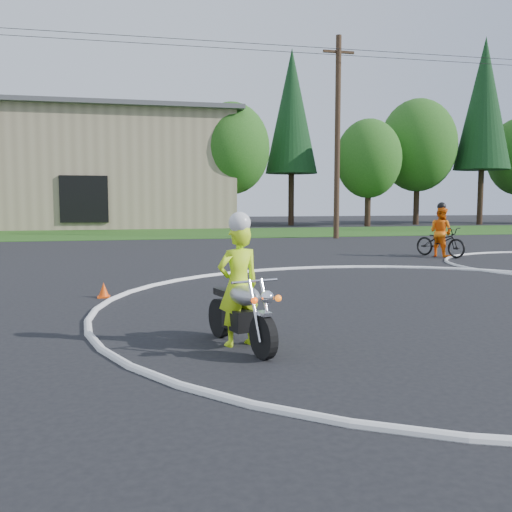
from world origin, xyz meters
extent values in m
cube|color=#1E4714|center=(0.00, 27.00, 0.01)|extent=(120.00, 10.00, 0.02)
torus|color=silver|center=(0.00, 3.00, 0.01)|extent=(12.12, 12.12, 0.12)
cylinder|color=black|center=(-3.77, 0.33, 0.27)|extent=(0.25, 0.56, 0.55)
cylinder|color=black|center=(-4.11, 1.56, 0.27)|extent=(0.25, 0.56, 0.55)
cube|color=black|center=(-3.95, 0.99, 0.36)|extent=(0.38, 0.55, 0.27)
ellipsoid|color=#ABACB0|center=(-3.90, 0.81, 0.71)|extent=(0.47, 0.65, 0.25)
cube|color=black|center=(-4.02, 1.25, 0.67)|extent=(0.37, 0.59, 0.09)
cylinder|color=silver|center=(-3.87, 0.38, 0.59)|extent=(0.13, 0.33, 0.73)
cylinder|color=white|center=(-3.71, 0.42, 0.59)|extent=(0.13, 0.33, 0.73)
cube|color=silver|center=(-3.76, 0.31, 0.56)|extent=(0.18, 0.23, 0.05)
cylinder|color=silver|center=(-3.83, 0.55, 0.93)|extent=(0.62, 0.20, 0.03)
sphere|color=white|center=(-3.75, 0.24, 0.77)|extent=(0.16, 0.16, 0.16)
sphere|color=#FF480C|center=(-3.91, 0.22, 0.75)|extent=(0.08, 0.08, 0.08)
sphere|color=#FF670C|center=(-3.59, 0.31, 0.75)|extent=(0.08, 0.08, 0.08)
cylinder|color=silver|center=(-3.91, 1.38, 0.27)|extent=(0.26, 0.72, 0.07)
imported|color=#CAFF1A|center=(-3.94, 1.05, 0.81)|extent=(0.67, 0.53, 1.61)
sphere|color=silver|center=(-3.93, 1.00, 1.63)|extent=(0.29, 0.29, 0.29)
imported|color=black|center=(5.08, 11.26, 0.51)|extent=(1.39, 2.04, 1.02)
imported|color=orange|center=(5.08, 11.26, 0.85)|extent=(0.92, 1.01, 1.69)
sphere|color=black|center=(5.08, 11.26, 1.71)|extent=(0.29, 0.29, 0.29)
cone|color=#EF490C|center=(-5.84, 5.32, 0.15)|extent=(0.22, 0.22, 0.30)
cube|color=#EF490C|center=(-5.84, 5.32, 0.01)|extent=(0.24, 0.24, 0.03)
cube|color=black|center=(-8.00, 31.90, 2.00)|extent=(3.00, 0.16, 3.00)
cylinder|color=#382619|center=(2.00, 34.00, 1.62)|extent=(0.44, 0.44, 3.24)
ellipsoid|color=#1E5116|center=(2.00, 34.00, 5.58)|extent=(5.40, 5.40, 6.48)
cylinder|color=#382619|center=(7.00, 36.00, 1.98)|extent=(0.44, 0.44, 3.96)
cone|color=black|center=(7.00, 36.00, 8.63)|extent=(3.96, 3.96, 9.35)
cylinder|color=#382619|center=(12.00, 33.00, 1.44)|extent=(0.44, 0.44, 2.88)
ellipsoid|color=#1E5116|center=(12.00, 33.00, 4.96)|extent=(4.80, 4.80, 5.76)
cylinder|color=#382619|center=(17.00, 35.00, 1.80)|extent=(0.44, 0.44, 3.60)
ellipsoid|color=#1E5116|center=(17.00, 35.00, 6.20)|extent=(6.00, 6.00, 7.20)
cylinder|color=#382619|center=(22.00, 34.00, 2.16)|extent=(0.44, 0.44, 4.32)
cone|color=black|center=(22.00, 34.00, 9.42)|extent=(4.32, 4.32, 10.20)
cylinder|color=#382619|center=(-2.00, 35.00, 1.44)|extent=(0.44, 0.44, 2.88)
ellipsoid|color=#1E5116|center=(-2.00, 35.00, 4.96)|extent=(4.80, 4.80, 5.76)
cylinder|color=#473321|center=(5.00, 21.00, 5.00)|extent=(0.28, 0.28, 10.00)
cube|color=#473321|center=(5.00, 21.00, 9.20)|extent=(1.60, 0.12, 0.12)
cylinder|color=black|center=(-5.00, 20.45, 9.20)|extent=(20.00, 0.02, 0.02)
cylinder|color=black|center=(-5.00, 21.55, 9.20)|extent=(20.00, 0.02, 0.02)
cylinder|color=black|center=(15.00, 21.55, 9.20)|extent=(20.00, 0.02, 0.02)
camera|label=1|loc=(-5.36, -6.26, 1.92)|focal=40.00mm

